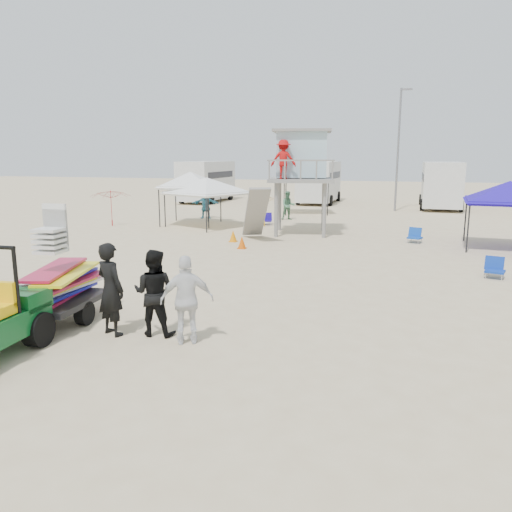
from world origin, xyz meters
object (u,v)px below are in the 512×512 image
(man_left, at_px, (111,289))
(surf_trailer, at_px, (58,281))
(lifeguard_tower, at_px, (300,159))
(canopy_blue, at_px, (510,185))

(man_left, bearing_deg, surf_trailer, 9.64)
(surf_trailer, distance_m, lifeguard_tower, 14.87)
(man_left, xyz_separation_m, canopy_blue, (9.46, 13.21, 1.58))
(man_left, bearing_deg, canopy_blue, -104.76)
(canopy_blue, bearing_deg, surf_trailer, -130.36)
(man_left, bearing_deg, lifeguard_tower, -72.00)
(canopy_blue, bearing_deg, lifeguard_tower, 169.86)
(man_left, height_order, canopy_blue, canopy_blue)
(surf_trailer, distance_m, man_left, 1.54)
(surf_trailer, height_order, lifeguard_tower, lifeguard_tower)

